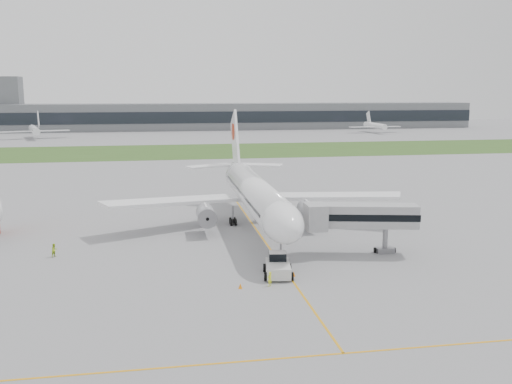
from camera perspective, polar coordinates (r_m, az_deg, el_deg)
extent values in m
plane|color=gray|center=(86.55, 0.39, -4.28)|extent=(600.00, 600.00, 0.00)
cube|color=#34511E|center=(204.17, -5.53, 4.11)|extent=(600.00, 50.00, 0.02)
cube|color=slate|center=(313.17, -7.06, 7.50)|extent=(320.00, 22.00, 14.00)
cube|color=black|center=(302.20, -6.96, 7.40)|extent=(320.00, 0.60, 6.00)
cylinder|color=white|center=(89.19, -0.06, -0.16)|extent=(5.00, 38.00, 5.00)
ellipsoid|color=white|center=(70.45, 2.60, -2.99)|extent=(5.00, 11.00, 5.00)
cube|color=black|center=(69.29, 2.78, -2.45)|extent=(3.20, 1.54, 1.14)
cone|color=white|center=(110.54, -1.97, 2.29)|extent=(5.00, 10.53, 6.16)
cube|color=white|center=(90.18, -8.44, -0.93)|extent=(22.13, 13.52, 1.70)
cube|color=white|center=(94.32, 7.55, -0.41)|extent=(22.13, 13.52, 1.70)
cylinder|color=gray|center=(86.31, -5.03, -2.31)|extent=(2.70, 5.20, 2.70)
cylinder|color=gray|center=(88.99, 5.30, -1.93)|extent=(2.70, 5.20, 2.70)
cube|color=white|center=(111.43, -2.09, 4.99)|extent=(0.45, 10.90, 12.76)
cylinder|color=#AF260A|center=(112.25, -2.16, 6.05)|extent=(0.60, 3.20, 3.20)
cube|color=white|center=(112.40, -4.67, 2.60)|extent=(9.54, 6.34, 0.35)
cube|color=white|center=(113.70, 0.36, 2.72)|extent=(9.54, 6.34, 0.35)
cylinder|color=gray|center=(71.95, 2.49, -6.04)|extent=(0.24, 0.24, 3.10)
cylinder|color=black|center=(92.67, -2.32, -2.96)|extent=(1.40, 1.10, 1.10)
cylinder|color=black|center=(93.68, 1.57, -2.81)|extent=(1.40, 1.10, 1.10)
cube|color=silver|center=(67.69, 2.22, -7.68)|extent=(3.47, 5.33, 1.33)
cube|color=silver|center=(68.63, 2.16, -6.46)|extent=(2.23, 2.05, 1.11)
cube|color=black|center=(68.61, 2.16, -6.42)|extent=(2.29, 2.11, 0.94)
cylinder|color=black|center=(69.32, 0.89, -7.58)|extent=(0.53, 1.04, 1.00)
cylinder|color=black|center=(69.49, 3.37, -7.55)|extent=(0.53, 1.04, 1.00)
cylinder|color=black|center=(66.17, 0.99, -8.46)|extent=(0.53, 1.04, 1.00)
cylinder|color=black|center=(66.35, 3.60, -8.42)|extent=(0.53, 1.04, 1.00)
cube|color=#A3A3A6|center=(76.87, 10.75, -2.34)|extent=(14.31, 5.81, 3.00)
cube|color=black|center=(76.87, 10.75, -2.34)|extent=(14.53, 5.95, 0.90)
cube|color=#A3A3A6|center=(75.19, 5.96, -2.50)|extent=(2.60, 3.40, 3.40)
cylinder|color=gray|center=(78.62, 12.79, -4.61)|extent=(0.70, 0.70, 3.80)
cube|color=gray|center=(79.03, 12.74, -5.69)|extent=(2.64, 1.86, 0.70)
cylinder|color=black|center=(78.80, 11.81, -5.70)|extent=(0.44, 0.75, 0.70)
cylinder|color=black|center=(79.28, 13.67, -5.68)|extent=(0.44, 0.75, 0.70)
cone|color=orange|center=(63.79, -1.58, -9.37)|extent=(0.45, 0.45, 0.61)
cone|color=orange|center=(67.89, 3.78, -8.17)|extent=(0.43, 0.43, 0.59)
imported|color=#ECF929|center=(64.40, 1.38, -8.68)|extent=(0.72, 0.69, 1.66)
imported|color=#A4C721|center=(79.66, -19.51, -5.50)|extent=(1.07, 1.11, 1.80)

